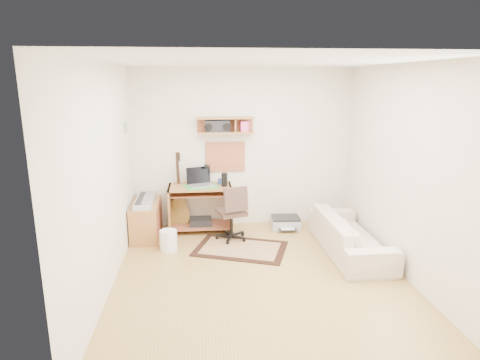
{
  "coord_description": "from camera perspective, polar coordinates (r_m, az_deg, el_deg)",
  "views": [
    {
      "loc": [
        -0.72,
        -4.65,
        2.41
      ],
      "look_at": [
        -0.15,
        1.05,
        1.0
      ],
      "focal_mm": 30.74,
      "sensor_mm": 36.0,
      "label": 1
    }
  ],
  "objects": [
    {
      "name": "desk_lamp",
      "position": [
        6.69,
        -4.25,
        0.86
      ],
      "size": [
        0.11,
        0.11,
        0.33
      ],
      "primitive_type": null,
      "color": "black",
      "rests_on": "desk"
    },
    {
      "name": "rug",
      "position": [
        6.07,
        0.07,
        -9.48
      ],
      "size": [
        1.5,
        1.24,
        0.02
      ],
      "primitive_type": "cube",
      "rotation": [
        0.0,
        0.0,
        -0.34
      ],
      "color": "tan",
      "rests_on": "floor"
    },
    {
      "name": "cabinet",
      "position": [
        6.62,
        -12.92,
        -5.37
      ],
      "size": [
        0.4,
        0.9,
        0.55
      ],
      "primitive_type": "cube",
      "color": "#AB723C",
      "rests_on": "floor"
    },
    {
      "name": "sofa",
      "position": [
        6.06,
        15.05,
        -6.52
      ],
      "size": [
        0.53,
        1.81,
        0.71
      ],
      "primitive_type": "imported",
      "rotation": [
        0.0,
        0.0,
        1.57
      ],
      "color": "beige",
      "rests_on": "floor"
    },
    {
      "name": "wall_shelf",
      "position": [
        6.58,
        -2.03,
        7.62
      ],
      "size": [
        0.9,
        0.25,
        0.26
      ],
      "primitive_type": "cube",
      "color": "#AB723C",
      "rests_on": "back_wall"
    },
    {
      "name": "desk",
      "position": [
        6.7,
        -5.51,
        -3.94
      ],
      "size": [
        1.0,
        0.55,
        0.75
      ],
      "primitive_type": null,
      "color": "#AB723C",
      "rests_on": "floor"
    },
    {
      "name": "ceiling",
      "position": [
        4.71,
        3.21,
        16.17
      ],
      "size": [
        3.6,
        4.0,
        0.01
      ],
      "primitive_type": "cube",
      "color": "white",
      "rests_on": "ground"
    },
    {
      "name": "boombox",
      "position": [
        6.57,
        -3.17,
        7.42
      ],
      "size": [
        0.39,
        0.18,
        0.2
      ],
      "primitive_type": "cube",
      "color": "black",
      "rests_on": "wall_shelf"
    },
    {
      "name": "floor",
      "position": [
        5.29,
        2.82,
        -13.35
      ],
      "size": [
        3.6,
        4.0,
        0.01
      ],
      "primitive_type": "cube",
      "color": "#B08949",
      "rests_on": "ground"
    },
    {
      "name": "task_chair",
      "position": [
        6.27,
        -1.2,
        -4.48
      ],
      "size": [
        0.56,
        0.56,
        0.89
      ],
      "primitive_type": null,
      "rotation": [
        0.0,
        0.0,
        0.28
      ],
      "color": "#3E2C25",
      "rests_on": "floor"
    },
    {
      "name": "back_wall",
      "position": [
        6.79,
        0.46,
        4.41
      ],
      "size": [
        3.6,
        0.01,
        2.6
      ],
      "primitive_type": "cube",
      "color": "silver",
      "rests_on": "ground"
    },
    {
      "name": "pencil_cup",
      "position": [
        6.68,
        -2.85,
        -0.17
      ],
      "size": [
        0.07,
        0.07,
        0.09
      ],
      "primitive_type": "cylinder",
      "color": "#314794",
      "rests_on": "desk"
    },
    {
      "name": "speaker",
      "position": [
        6.53,
        -2.17,
        0.05
      ],
      "size": [
        0.1,
        0.1,
        0.21
      ],
      "primitive_type": "cylinder",
      "color": "black",
      "rests_on": "desk"
    },
    {
      "name": "cork_board",
      "position": [
        6.76,
        -2.05,
        3.25
      ],
      "size": [
        0.64,
        0.03,
        0.49
      ],
      "primitive_type": "cube",
      "color": "tan",
      "rests_on": "back_wall"
    },
    {
      "name": "wall_photo",
      "position": [
        6.28,
        -15.57,
        7.01
      ],
      "size": [
        0.02,
        0.2,
        0.15
      ],
      "primitive_type": "cube",
      "color": "#4C8CBF",
      "rests_on": "left_wall"
    },
    {
      "name": "waste_basket",
      "position": [
        6.08,
        -9.89,
        -8.25
      ],
      "size": [
        0.32,
        0.32,
        0.3
      ],
      "primitive_type": "cylinder",
      "rotation": [
        0.0,
        0.0,
        -0.36
      ],
      "color": "white",
      "rests_on": "floor"
    },
    {
      "name": "right_wall",
      "position": [
        5.41,
        22.27,
        0.93
      ],
      "size": [
        0.01,
        4.0,
        2.6
      ],
      "primitive_type": "cube",
      "color": "silver",
      "rests_on": "ground"
    },
    {
      "name": "left_wall",
      "position": [
        4.91,
        -18.33,
        0.03
      ],
      "size": [
        0.01,
        4.0,
        2.6
      ],
      "primitive_type": "cube",
      "color": "silver",
      "rests_on": "ground"
    },
    {
      "name": "printer",
      "position": [
        6.92,
        6.34,
        -5.91
      ],
      "size": [
        0.48,
        0.39,
        0.18
      ],
      "primitive_type": "cube",
      "rotation": [
        0.0,
        0.0,
        -0.05
      ],
      "color": "#A5A8AA",
      "rests_on": "floor"
    },
    {
      "name": "guitar",
      "position": [
        6.76,
        -8.49,
        -1.56
      ],
      "size": [
        0.36,
        0.24,
        1.27
      ],
      "primitive_type": null,
      "rotation": [
        0.0,
        0.0,
        -0.09
      ],
      "color": "olive",
      "rests_on": "floor"
    },
    {
      "name": "laptop",
      "position": [
        6.54,
        -5.47,
        0.37
      ],
      "size": [
        0.48,
        0.48,
        0.29
      ],
      "primitive_type": null,
      "rotation": [
        0.0,
        0.0,
        0.32
      ],
      "color": "silver",
      "rests_on": "desk"
    },
    {
      "name": "music_keyboard",
      "position": [
        6.52,
        -13.06,
        -2.79
      ],
      "size": [
        0.26,
        0.82,
        0.07
      ],
      "primitive_type": "cube",
      "color": "#B2B5BA",
      "rests_on": "cabinet"
    }
  ]
}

